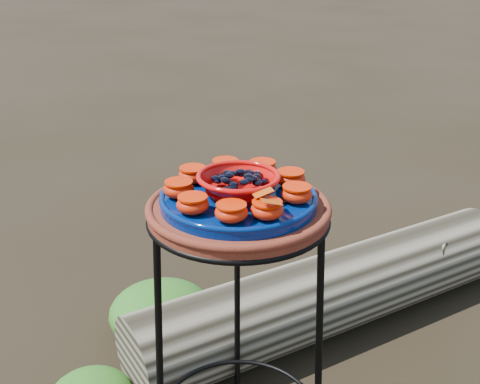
{
  "coord_description": "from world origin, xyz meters",
  "views": [
    {
      "loc": [
        -0.02,
        -1.19,
        1.27
      ],
      "look_at": [
        0.0,
        0.0,
        0.76
      ],
      "focal_mm": 45.0,
      "sensor_mm": 36.0,
      "label": 1
    }
  ],
  "objects_px": {
    "plant_stand": "(239,348)",
    "driftwood_log": "(333,292)",
    "terracotta_saucer": "(238,212)",
    "cobalt_plate": "(238,200)",
    "red_bowl": "(238,185)"
  },
  "relations": [
    {
      "from": "red_bowl",
      "to": "driftwood_log",
      "type": "height_order",
      "value": "red_bowl"
    },
    {
      "from": "red_bowl",
      "to": "driftwood_log",
      "type": "relative_size",
      "value": 0.12
    },
    {
      "from": "plant_stand",
      "to": "cobalt_plate",
      "type": "xyz_separation_m",
      "value": [
        0.0,
        0.0,
        0.39
      ]
    },
    {
      "from": "red_bowl",
      "to": "driftwood_log",
      "type": "xyz_separation_m",
      "value": [
        0.34,
        0.58,
        -0.64
      ]
    },
    {
      "from": "driftwood_log",
      "to": "terracotta_saucer",
      "type": "bearing_deg",
      "value": -120.23
    },
    {
      "from": "plant_stand",
      "to": "driftwood_log",
      "type": "bearing_deg",
      "value": 59.77
    },
    {
      "from": "cobalt_plate",
      "to": "driftwood_log",
      "type": "bearing_deg",
      "value": 59.77
    },
    {
      "from": "terracotta_saucer",
      "to": "cobalt_plate",
      "type": "distance_m",
      "value": 0.03
    },
    {
      "from": "terracotta_saucer",
      "to": "driftwood_log",
      "type": "xyz_separation_m",
      "value": [
        0.34,
        0.58,
        -0.58
      ]
    },
    {
      "from": "cobalt_plate",
      "to": "driftwood_log",
      "type": "xyz_separation_m",
      "value": [
        0.34,
        0.58,
        -0.61
      ]
    },
    {
      "from": "plant_stand",
      "to": "terracotta_saucer",
      "type": "bearing_deg",
      "value": 0.0
    },
    {
      "from": "cobalt_plate",
      "to": "driftwood_log",
      "type": "distance_m",
      "value": 0.9
    },
    {
      "from": "red_bowl",
      "to": "plant_stand",
      "type": "bearing_deg",
      "value": 0.0
    },
    {
      "from": "cobalt_plate",
      "to": "red_bowl",
      "type": "relative_size",
      "value": 2.0
    },
    {
      "from": "terracotta_saucer",
      "to": "red_bowl",
      "type": "distance_m",
      "value": 0.06
    }
  ]
}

